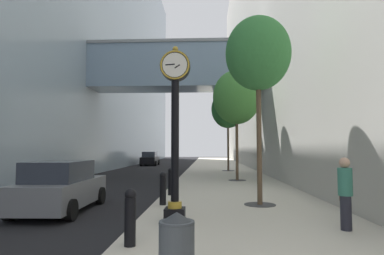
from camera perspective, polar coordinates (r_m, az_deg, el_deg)
The scene contains 16 objects.
ground_plane at distance 29.88m, azimuth -1.07°, elevation -7.74°, with size 110.00×110.00×0.00m, color black.
sidewalk_right at distance 32.82m, azimuth 4.89°, elevation -7.24°, with size 6.38×80.00×0.14m, color beige.
building_block_left at distance 38.25m, azimuth -19.80°, elevation 18.30°, with size 23.17×80.00×32.70m.
building_block_right at distance 36.60m, azimuth 17.54°, elevation 18.51°, with size 9.00×80.00×31.67m.
street_clock at distance 9.14m, azimuth -2.95°, elevation 0.73°, with size 0.84×0.55×4.86m.
bollard_nearest at distance 7.05m, azimuth -10.67°, elevation -14.79°, with size 0.24×0.24×1.16m.
bollard_third at distance 11.81m, azimuth -5.07°, elevation -10.31°, with size 0.24×0.24×1.16m.
bollard_fourth at distance 14.23m, azimuth -3.71°, elevation -9.19°, with size 0.24×0.24×1.16m.
bollard_fifth at distance 16.66m, azimuth -2.75°, elevation -8.39°, with size 0.24×0.24×1.16m.
street_tree_near at distance 12.40m, azimuth 11.37°, elevation 12.31°, with size 2.34×2.34×6.76m.
street_tree_mid_near at distance 21.06m, azimuth 7.73°, elevation 5.19°, with size 2.99×2.99×6.95m.
street_tree_mid_far at distance 29.95m, azimuth 6.24°, elevation 3.14°, with size 2.99×2.99×7.26m.
trash_bin at distance 5.07m, azimuth -2.69°, elevation -20.12°, with size 0.53×0.53×1.05m.
pedestrian_walking at distance 8.97m, azimuth 25.03°, elevation -10.00°, with size 0.41×0.50×1.76m.
car_grey_near at distance 12.08m, azimuth -21.77°, elevation -9.56°, with size 2.13×4.40×1.70m.
car_black_mid at distance 42.33m, azimuth -7.30°, elevation -5.39°, with size 2.13×4.61×1.73m.
Camera 1 is at (1.99, -2.74, 2.11)m, focal length 30.76 mm.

